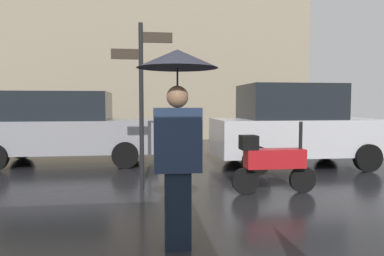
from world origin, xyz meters
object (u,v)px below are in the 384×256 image
(parked_scooter, at_px, (272,161))
(parked_car_right, at_px, (294,126))
(street_signpost, at_px, (142,89))
(parked_car_left, at_px, (66,127))
(pedestrian_with_umbrella, at_px, (178,107))

(parked_scooter, bearing_deg, parked_car_right, 40.87)
(street_signpost, bearing_deg, parked_car_left, 122.73)
(street_signpost, bearing_deg, pedestrian_with_umbrella, -81.78)
(street_signpost, bearing_deg, parked_scooter, -16.47)
(parked_car_right, height_order, street_signpost, street_signpost)
(parked_car_left, distance_m, street_signpost, 3.75)
(parked_scooter, bearing_deg, parked_car_left, 119.22)
(parked_car_right, relative_size, street_signpost, 1.36)
(parked_scooter, relative_size, parked_car_right, 0.37)
(pedestrian_with_umbrella, xyz_separation_m, parked_scooter, (1.80, 2.11, -0.95))
(pedestrian_with_umbrella, distance_m, parked_car_right, 5.73)
(parked_car_right, bearing_deg, pedestrian_with_umbrella, -126.65)
(parked_scooter, distance_m, parked_car_left, 5.60)
(parked_car_right, distance_m, street_signpost, 4.22)
(parked_car_left, relative_size, parked_car_right, 1.13)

